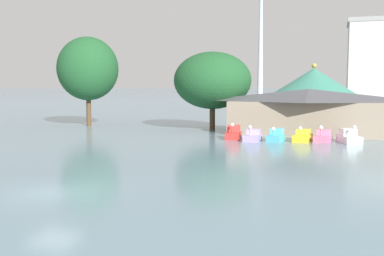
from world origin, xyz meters
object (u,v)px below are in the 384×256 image
(pedal_boat_lavender, at_px, (253,136))
(green_roof_pavilion, at_px, (313,92))
(boathouse, at_px, (308,111))
(shoreline_tree_tall_left, at_px, (88,69))
(pedal_boat_cyan, at_px, (276,136))
(pedal_boat_red, at_px, (233,134))
(pedal_boat_yellow, at_px, (303,136))
(shoreline_tree_mid, at_px, (212,81))
(pedal_boat_white, at_px, (349,137))
(pedal_boat_pink, at_px, (323,137))

(pedal_boat_lavender, height_order, green_roof_pavilion, green_roof_pavilion)
(boathouse, relative_size, shoreline_tree_tall_left, 1.54)
(pedal_boat_cyan, distance_m, boathouse, 8.22)
(pedal_boat_red, xyz_separation_m, shoreline_tree_tall_left, (-21.98, 8.94, 7.18))
(pedal_boat_red, relative_size, pedal_boat_yellow, 0.78)
(green_roof_pavilion, height_order, shoreline_tree_mid, shoreline_tree_mid)
(pedal_boat_white, bearing_deg, green_roof_pavilion, 171.61)
(boathouse, bearing_deg, pedal_boat_lavender, -121.72)
(pedal_boat_yellow, bearing_deg, pedal_boat_red, -80.73)
(pedal_boat_red, distance_m, shoreline_tree_mid, 11.63)
(boathouse, distance_m, green_roof_pavilion, 14.93)
(pedal_boat_white, distance_m, shoreline_tree_mid, 18.94)
(pedal_boat_white, relative_size, boathouse, 0.17)
(pedal_boat_red, height_order, shoreline_tree_mid, shoreline_tree_mid)
(shoreline_tree_tall_left, relative_size, shoreline_tree_mid, 1.24)
(pedal_boat_white, xyz_separation_m, shoreline_tree_mid, (-15.90, 8.65, 5.58))
(green_roof_pavilion, bearing_deg, pedal_boat_cyan, -96.55)
(pedal_boat_lavender, distance_m, pedal_boat_cyan, 2.29)
(pedal_boat_white, relative_size, shoreline_tree_tall_left, 0.27)
(pedal_boat_cyan, bearing_deg, shoreline_tree_mid, -126.44)
(boathouse, bearing_deg, pedal_boat_white, -56.69)
(pedal_boat_pink, distance_m, pedal_boat_white, 2.41)
(boathouse, bearing_deg, pedal_boat_red, -135.91)
(pedal_boat_pink, bearing_deg, boathouse, -154.17)
(pedal_boat_red, xyz_separation_m, pedal_boat_lavender, (2.18, -1.06, -0.09))
(pedal_boat_yellow, bearing_deg, shoreline_tree_tall_left, -98.67)
(pedal_boat_pink, height_order, boathouse, boathouse)
(pedal_boat_yellow, bearing_deg, pedal_boat_white, 102.83)
(pedal_boat_red, height_order, pedal_boat_pink, pedal_boat_red)
(pedal_boat_lavender, xyz_separation_m, pedal_boat_yellow, (4.75, 1.17, 0.01))
(pedal_boat_cyan, bearing_deg, pedal_boat_white, 109.82)
(pedal_boat_red, distance_m, pedal_boat_cyan, 4.48)
(pedal_boat_pink, relative_size, shoreline_tree_tall_left, 0.22)
(pedal_boat_lavender, relative_size, pedal_boat_yellow, 0.90)
(pedal_boat_lavender, bearing_deg, shoreline_tree_mid, -141.27)
(pedal_boat_pink, xyz_separation_m, pedal_boat_white, (2.41, -0.00, 0.06))
(pedal_boat_pink, bearing_deg, pedal_boat_yellow, -69.56)
(pedal_boat_cyan, xyz_separation_m, boathouse, (2.63, 7.49, 2.16))
(pedal_boat_lavender, bearing_deg, pedal_boat_cyan, 105.07)
(pedal_boat_yellow, distance_m, shoreline_tree_tall_left, 31.09)
(pedal_boat_red, distance_m, boathouse, 10.05)
(pedal_boat_yellow, distance_m, pedal_boat_pink, 1.94)
(shoreline_tree_mid, bearing_deg, green_roof_pavilion, 47.14)
(pedal_boat_cyan, distance_m, shoreline_tree_tall_left, 29.02)
(pedal_boat_yellow, bearing_deg, shoreline_tree_mid, -119.51)
(shoreline_tree_tall_left, xyz_separation_m, shoreline_tree_mid, (17.33, 0.17, -1.64))
(boathouse, relative_size, green_roof_pavilion, 1.51)
(pedal_boat_red, height_order, green_roof_pavilion, green_roof_pavilion)
(pedal_boat_pink, height_order, pedal_boat_white, pedal_boat_white)
(pedal_boat_yellow, distance_m, boathouse, 7.07)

